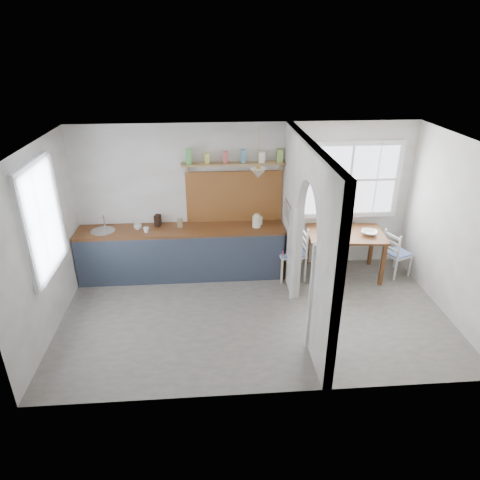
{
  "coord_description": "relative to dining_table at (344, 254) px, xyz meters",
  "views": [
    {
      "loc": [
        -0.64,
        -5.38,
        3.81
      ],
      "look_at": [
        -0.21,
        0.27,
        1.14
      ],
      "focal_mm": 32.0,
      "sensor_mm": 36.0,
      "label": 1
    }
  ],
  "objects": [
    {
      "name": "towel_orange",
      "position": [
        -1.1,
        -0.18,
        -0.15
      ],
      "size": [
        0.02,
        0.03,
        0.53
      ],
      "primitive_type": "cube",
      "color": "orange",
      "rests_on": "counter"
    },
    {
      "name": "jar",
      "position": [
        -2.83,
        0.24,
        0.57
      ],
      "size": [
        0.1,
        0.1,
        0.15
      ],
      "primitive_type": "cylinder",
      "rotation": [
        0.0,
        0.0,
        -0.13
      ],
      "color": "#8D7855",
      "rests_on": "counter"
    },
    {
      "name": "backsplash",
      "position": [
        -1.89,
        0.44,
        0.95
      ],
      "size": [
        1.65,
        0.03,
        0.9
      ],
      "primitive_type": "cube",
      "color": "brown",
      "rests_on": "walls"
    },
    {
      "name": "kettle",
      "position": [
        -1.53,
        0.14,
        0.61
      ],
      "size": [
        0.21,
        0.18,
        0.23
      ],
      "primitive_type": null,
      "rotation": [
        0.0,
        0.0,
        -0.15
      ],
      "color": "white",
      "rests_on": "counter"
    },
    {
      "name": "mug_b",
      "position": [
        -3.53,
        0.19,
        0.55
      ],
      "size": [
        0.15,
        0.15,
        0.1
      ],
      "primitive_type": "imported",
      "rotation": [
        0.0,
        0.0,
        -0.15
      ],
      "color": "silver",
      "rests_on": "counter"
    },
    {
      "name": "knife_block",
      "position": [
        -3.21,
        0.32,
        0.6
      ],
      "size": [
        0.12,
        0.14,
        0.2
      ],
      "primitive_type": "cube",
      "rotation": [
        0.0,
        0.0,
        -0.25
      ],
      "color": "black",
      "rests_on": "counter"
    },
    {
      "name": "table_cup",
      "position": [
        -0.11,
        -0.1,
        0.44
      ],
      "size": [
        0.09,
        0.09,
        0.08
      ],
      "primitive_type": "imported",
      "rotation": [
        0.0,
        0.0,
        -0.0
      ],
      "color": "#457F45",
      "rests_on": "dining_table"
    },
    {
      "name": "towel_magenta",
      "position": [
        -1.1,
        -0.15,
        -0.13
      ],
      "size": [
        0.02,
        0.03,
        0.59
      ],
      "primitive_type": "cube",
      "color": "#BD1942",
      "rests_on": "counter"
    },
    {
      "name": "plate",
      "position": [
        -0.39,
        -0.03,
        0.41
      ],
      "size": [
        0.26,
        0.26,
        0.02
      ],
      "primitive_type": "cylinder",
      "rotation": [
        0.0,
        0.0,
        0.28
      ],
      "color": "#3A3635",
      "rests_on": "dining_table"
    },
    {
      "name": "mug_a",
      "position": [
        -3.38,
        0.05,
        0.54
      ],
      "size": [
        0.1,
        0.1,
        0.09
      ],
      "primitive_type": "imported",
      "rotation": [
        0.0,
        0.0,
        -0.05
      ],
      "color": "white",
      "rests_on": "counter"
    },
    {
      "name": "pendant_lamp",
      "position": [
        -1.53,
        0.02,
        1.48
      ],
      "size": [
        0.26,
        0.26,
        0.16
      ],
      "primitive_type": "cone",
      "color": "beige",
      "rests_on": "ceiling"
    },
    {
      "name": "sink",
      "position": [
        -4.11,
        0.17,
        0.49
      ],
      "size": [
        0.4,
        0.4,
        0.02
      ],
      "primitive_type": "cylinder",
      "color": "#BDBEC0",
      "rests_on": "counter"
    },
    {
      "name": "shelf",
      "position": [
        -1.89,
        0.36,
        1.6
      ],
      "size": [
        1.75,
        0.2,
        0.21
      ],
      "color": "#A97E50",
      "rests_on": "walls"
    },
    {
      "name": "counter",
      "position": [
        -2.81,
        0.19,
        0.06
      ],
      "size": [
        3.5,
        0.6,
        0.9
      ],
      "color": "#5E2D16",
      "rests_on": "floor"
    },
    {
      "name": "ceiling",
      "position": [
        -1.68,
        -1.13,
        2.2
      ],
      "size": [
        5.8,
        3.2,
        0.01
      ],
      "primitive_type": "cube",
      "color": "silver",
      "rests_on": "walls"
    },
    {
      "name": "dining_table",
      "position": [
        0.0,
        0.0,
        0.0
      ],
      "size": [
        1.36,
        0.98,
        0.8
      ],
      "primitive_type": null,
      "rotation": [
        0.0,
        0.0,
        -0.1
      ],
      "color": "#5E2D16",
      "rests_on": "floor"
    },
    {
      "name": "walls",
      "position": [
        -1.68,
        -1.13,
        0.9
      ],
      "size": [
        5.81,
        3.21,
        2.6
      ],
      "color": "silver",
      "rests_on": "floor"
    },
    {
      "name": "utensil_rail",
      "position": [
        -1.07,
        -0.23,
        1.05
      ],
      "size": [
        0.02,
        0.5,
        0.02
      ],
      "primitive_type": "cylinder",
      "rotation": [
        1.57,
        0.0,
        0.0
      ],
      "color": "#BDBEC0",
      "rests_on": "partition"
    },
    {
      "name": "bowl",
      "position": [
        0.37,
        -0.1,
        0.43
      ],
      "size": [
        0.35,
        0.35,
        0.07
      ],
      "primitive_type": "imported",
      "rotation": [
        0.0,
        0.0,
        -0.43
      ],
      "color": "white",
      "rests_on": "dining_table"
    },
    {
      "name": "vase",
      "position": [
        0.04,
        0.24,
        0.5
      ],
      "size": [
        0.24,
        0.24,
        0.21
      ],
      "primitive_type": "imported",
      "rotation": [
        0.0,
        0.0,
        -0.22
      ],
      "color": "#71487B",
      "rests_on": "dining_table"
    },
    {
      "name": "floor",
      "position": [
        -1.68,
        -1.13,
        -0.4
      ],
      "size": [
        5.8,
        3.2,
        0.01
      ],
      "primitive_type": "cube",
      "color": "gray",
      "rests_on": "ground"
    },
    {
      "name": "nook_window",
      "position": [
        0.12,
        0.43,
        1.2
      ],
      "size": [
        1.76,
        0.1,
        1.3
      ],
      "primitive_type": null,
      "color": "white",
      "rests_on": "walls"
    },
    {
      "name": "chair_right",
      "position": [
        0.94,
        -0.08,
        0.02
      ],
      "size": [
        0.5,
        0.5,
        0.84
      ],
      "primitive_type": null,
      "rotation": [
        0.0,
        0.0,
        1.96
      ],
      "color": "silver",
      "rests_on": "floor"
    },
    {
      "name": "kitchen_window",
      "position": [
        -4.55,
        -1.13,
        1.25
      ],
      "size": [
        0.1,
        1.16,
        1.5
      ],
      "primitive_type": null,
      "color": "white",
      "rests_on": "walls"
    },
    {
      "name": "partition",
      "position": [
        -0.98,
        -1.07,
        1.05
      ],
      "size": [
        0.12,
        3.2,
        2.6
      ],
      "color": "silver",
      "rests_on": "floor"
    },
    {
      "name": "chair_left",
      "position": [
        -0.94,
        -0.03,
        0.09
      ],
      "size": [
        0.47,
        0.47,
        0.99
      ],
      "primitive_type": null,
      "rotation": [
        0.0,
        0.0,
        -1.52
      ],
      "color": "silver",
      "rests_on": "floor"
    }
  ]
}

